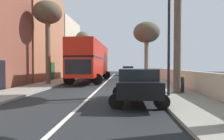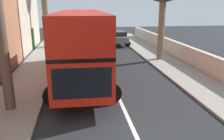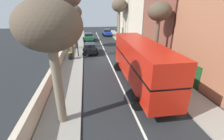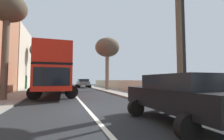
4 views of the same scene
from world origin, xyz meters
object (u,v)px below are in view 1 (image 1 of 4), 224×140
Objects in this scene: street_tree_left_0 at (82,41)px; street_tree_right_1 at (147,33)px; lamppost_right at (169,27)px; parked_car_grey_right_1 at (128,70)px; litter_bin_right at (180,84)px; street_tree_left_4 at (48,15)px; parked_car_black_right_3 at (137,83)px; double_decker_bus at (91,60)px.

street_tree_left_0 is 12.08m from street_tree_right_1.
street_tree_right_1 is 1.13× the size of lamppost_right.
parked_car_grey_right_1 is 20.95m from litter_bin_right.
street_tree_left_0 is at bearing 113.73° from lamppost_right.
street_tree_right_1 is 13.86m from litter_bin_right.
street_tree_left_0 is 23.03m from litter_bin_right.
parked_car_grey_right_1 is 0.58× the size of street_tree_left_4.
parked_car_black_right_3 is 0.59× the size of street_tree_right_1.
street_tree_left_0 reaches higher than double_decker_bus.
street_tree_left_4 is 7.28× the size of litter_bin_right.
lamppost_right reaches higher than double_decker_bus.
street_tree_left_4 reaches higher than parked_car_black_right_3.
lamppost_right is at bearing -66.27° from street_tree_left_0.
double_decker_bus is 12.17m from street_tree_left_0.
street_tree_right_1 is (2.22, -7.91, 4.88)m from parked_car_grey_right_1.
parked_car_grey_right_1 is 9.56m from street_tree_right_1.
double_decker_bus is at bearing -109.24° from parked_car_grey_right_1.
street_tree_right_1 is (6.43, 4.13, 3.44)m from double_decker_bus.
lamppost_right is (9.38, -21.34, -1.95)m from street_tree_left_0.
street_tree_right_1 is at bearing -74.30° from parked_car_grey_right_1.
litter_bin_right is (0.57, -12.85, -5.17)m from street_tree_right_1.
double_decker_bus is at bearing 128.74° from litter_bin_right.
double_decker_bus is 1.76× the size of lamppost_right.
street_tree_left_0 is 23.39m from lamppost_right.
street_tree_left_0 is 7.20× the size of litter_bin_right.
street_tree_right_1 reaches higher than parked_car_black_right_3.
street_tree_left_0 is (-7.58, 22.91, 4.83)m from parked_car_black_right_3.
double_decker_bus is 12.83m from parked_car_grey_right_1.
street_tree_right_1 reaches higher than double_decker_bus.
street_tree_right_1 is at bearing 32.71° from double_decker_bus.
parked_car_grey_right_1 is at bearing 90.00° from parked_car_black_right_3.
street_tree_left_4 is at bearing -114.83° from parked_car_grey_right_1.
street_tree_left_4 reaches higher than double_decker_bus.
parked_car_grey_right_1 is 23.76m from parked_car_black_right_3.
litter_bin_right is (2.80, 3.00, -0.30)m from parked_car_black_right_3.
street_tree_left_0 reaches higher than parked_car_grey_right_1.
lamppost_right reaches higher than litter_bin_right.
street_tree_right_1 is 0.98× the size of street_tree_left_4.
street_tree_left_4 is at bearing -129.09° from double_decker_bus.
street_tree_left_4 is (-3.18, -3.91, 3.82)m from double_decker_bus.
litter_bin_right is at bearing -62.47° from street_tree_left_0.
litter_bin_right is (10.18, -4.81, -5.55)m from street_tree_left_4.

